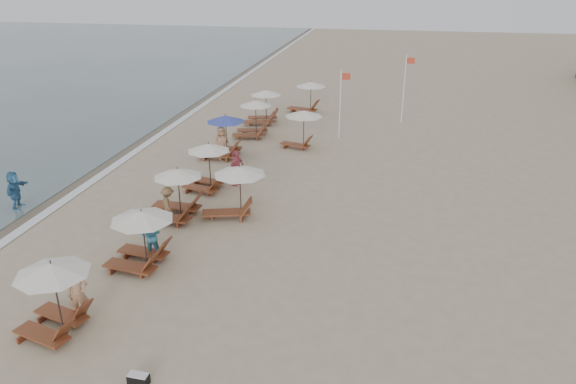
% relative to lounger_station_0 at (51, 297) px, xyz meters
% --- Properties ---
extents(ground, '(160.00, 160.00, 0.00)m').
position_rel_lounger_station_0_xyz_m(ground, '(5.88, 4.34, -1.21)').
color(ground, tan).
rests_on(ground, ground).
extents(wet_sand_band, '(3.20, 140.00, 0.01)m').
position_rel_lounger_station_0_xyz_m(wet_sand_band, '(-6.62, 14.34, -1.21)').
color(wet_sand_band, '#6B5E4C').
rests_on(wet_sand_band, ground).
extents(foam_line, '(0.50, 140.00, 0.02)m').
position_rel_lounger_station_0_xyz_m(foam_line, '(-5.32, 14.34, -1.20)').
color(foam_line, white).
rests_on(foam_line, ground).
extents(lounger_station_0, '(2.40, 2.12, 2.33)m').
position_rel_lounger_station_0_xyz_m(lounger_station_0, '(0.00, 0.00, 0.00)').
color(lounger_station_0, brown).
rests_on(lounger_station_0, ground).
extents(lounger_station_1, '(2.55, 2.22, 2.18)m').
position_rel_lounger_station_0_xyz_m(lounger_station_1, '(0.75, 4.00, -0.11)').
color(lounger_station_1, brown).
rests_on(lounger_station_1, ground).
extents(lounger_station_2, '(2.58, 2.04, 2.25)m').
position_rel_lounger_station_0_xyz_m(lounger_station_2, '(0.37, 7.98, -0.23)').
color(lounger_station_2, brown).
rests_on(lounger_station_2, ground).
extents(lounger_station_3, '(2.38, 2.10, 2.31)m').
position_rel_lounger_station_0_xyz_m(lounger_station_3, '(0.66, 11.29, -0.06)').
color(lounger_station_3, brown).
rests_on(lounger_station_3, ground).
extents(lounger_station_4, '(2.68, 2.18, 2.39)m').
position_rel_lounger_station_0_xyz_m(lounger_station_4, '(-0.11, 16.08, -0.16)').
color(lounger_station_4, brown).
rests_on(lounger_station_4, ground).
extents(lounger_station_5, '(2.51, 2.24, 2.34)m').
position_rel_lounger_station_0_xyz_m(lounger_station_5, '(0.58, 20.17, -0.14)').
color(lounger_station_5, brown).
rests_on(lounger_station_5, ground).
extents(lounger_station_6, '(2.60, 2.43, 2.32)m').
position_rel_lounger_station_0_xyz_m(lounger_station_6, '(0.46, 23.31, -0.15)').
color(lounger_station_6, brown).
rests_on(lounger_station_6, ground).
extents(inland_station_0, '(2.80, 2.24, 2.22)m').
position_rel_lounger_station_0_xyz_m(inland_station_0, '(2.85, 8.60, 0.11)').
color(inland_station_0, brown).
rests_on(inland_station_0, ground).
extents(inland_station_1, '(2.57, 2.24, 2.22)m').
position_rel_lounger_station_0_xyz_m(inland_station_1, '(3.96, 18.55, 0.26)').
color(inland_station_1, brown).
rests_on(inland_station_1, ground).
extents(inland_station_2, '(2.90, 2.24, 2.22)m').
position_rel_lounger_station_0_xyz_m(inland_station_2, '(2.91, 26.85, 0.06)').
color(inland_station_2, brown).
rests_on(inland_station_2, ground).
extents(beachgoer_near, '(0.73, 0.68, 1.68)m').
position_rel_lounger_station_0_xyz_m(beachgoer_near, '(0.31, 0.78, -0.37)').
color(beachgoer_near, tan).
rests_on(beachgoer_near, ground).
extents(beachgoer_mid_a, '(0.91, 0.77, 1.65)m').
position_rel_lounger_station_0_xyz_m(beachgoer_mid_a, '(0.84, 4.77, -0.39)').
color(beachgoer_mid_a, teal).
rests_on(beachgoer_mid_a, ground).
extents(beachgoer_mid_b, '(1.03, 1.14, 1.54)m').
position_rel_lounger_station_0_xyz_m(beachgoer_mid_b, '(0.28, 7.64, -0.45)').
color(beachgoer_mid_b, olive).
rests_on(beachgoer_mid_b, ground).
extents(beachgoer_far_a, '(0.76, 1.14, 1.80)m').
position_rel_lounger_station_0_xyz_m(beachgoer_far_a, '(1.94, 12.09, -0.31)').
color(beachgoer_far_a, '#C14D5C').
rests_on(beachgoer_far_a, ground).
extents(beachgoer_far_b, '(1.08, 1.02, 1.85)m').
position_rel_lounger_station_0_xyz_m(beachgoer_far_b, '(0.04, 15.68, -0.29)').
color(beachgoer_far_b, tan).
rests_on(beachgoer_far_b, ground).
extents(waterline_walker, '(0.77, 1.66, 1.73)m').
position_rel_lounger_station_0_xyz_m(waterline_walker, '(-6.85, 7.56, -0.35)').
color(waterline_walker, teal).
rests_on(waterline_walker, ground).
extents(duffel_bag, '(0.55, 0.29, 0.30)m').
position_rel_lounger_station_0_xyz_m(duffel_bag, '(3.30, -1.52, -1.06)').
color(duffel_bag, black).
rests_on(duffel_bag, ground).
extents(flag_pole_near, '(0.60, 0.08, 4.24)m').
position_rel_lounger_station_0_xyz_m(flag_pole_near, '(6.01, 20.97, 1.15)').
color(flag_pole_near, silver).
rests_on(flag_pole_near, ground).
extents(flag_pole_far, '(0.60, 0.08, 4.60)m').
position_rel_lounger_station_0_xyz_m(flag_pole_far, '(9.83, 25.39, 1.33)').
color(flag_pole_far, silver).
rests_on(flag_pole_far, ground).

